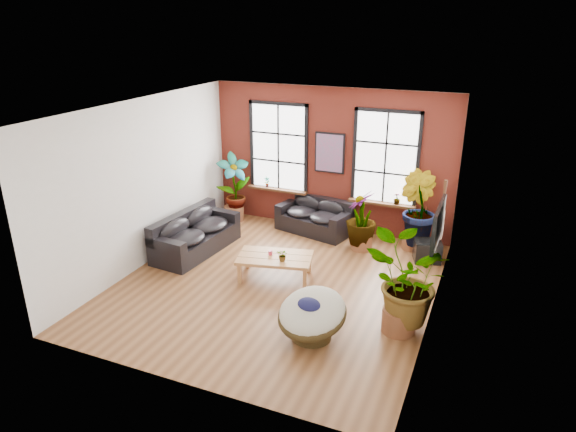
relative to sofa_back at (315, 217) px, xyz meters
name	(u,v)px	position (x,y,z in m)	size (l,w,h in m)	color
room	(279,200)	(0.22, -2.74, 1.37)	(6.04, 6.54, 3.54)	brown
sofa_back	(315,217)	(0.00, 0.00, 0.00)	(1.96, 1.28, 0.83)	black
sofa_left	(194,234)	(-2.14, -2.15, 0.02)	(1.13, 2.31, 0.88)	black
coffee_table	(275,259)	(0.08, -2.63, 0.05)	(1.64, 1.17, 0.57)	#AB713D
papasan_chair	(312,314)	(1.51, -4.33, 0.07)	(1.43, 1.44, 0.86)	#382B14
poster	(330,153)	(0.22, 0.29, 1.57)	(0.74, 0.06, 0.98)	black
tv_wall_unit	(439,224)	(3.16, -2.29, 1.17)	(0.13, 1.86, 1.20)	black
media_box	(427,251)	(2.83, -0.64, -0.14)	(0.68, 0.61, 0.47)	black
pot_back_left	(234,213)	(-2.22, -0.12, -0.19)	(0.64, 0.64, 0.38)	brown
pot_back_right	(412,242)	(2.42, -0.13, -0.21)	(0.54, 0.54, 0.34)	brown
pot_right_wall	(399,320)	(2.80, -3.58, -0.17)	(0.70, 0.70, 0.42)	brown
pot_mid	(362,242)	(1.35, -0.60, -0.20)	(0.64, 0.64, 0.35)	brown
floor_plant_back_left	(234,185)	(-2.19, -0.11, 0.59)	(0.86, 0.58, 1.64)	#194712
floor_plant_back_right	(417,209)	(2.45, -0.12, 0.61)	(0.92, 0.74, 1.67)	#194712
floor_plant_right_wall	(405,283)	(2.83, -3.54, 0.54)	(1.35, 1.17, 1.50)	#194712
floor_plant_mid	(361,218)	(1.31, -0.60, 0.39)	(0.70, 0.70, 1.25)	#194712
table_plant	(283,255)	(0.32, -2.77, 0.23)	(0.23, 0.20, 0.25)	#194712
sill_plant_left	(267,182)	(-1.43, 0.24, 0.66)	(0.14, 0.10, 0.27)	#194712
sill_plant_right	(397,199)	(1.92, 0.24, 0.66)	(0.15, 0.15, 0.27)	#194712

